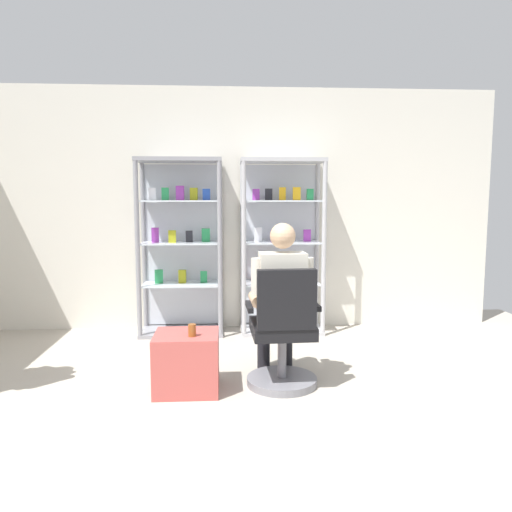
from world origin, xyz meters
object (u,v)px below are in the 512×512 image
at_px(display_cabinet_right, 281,245).
at_px(tea_glass, 192,330).
at_px(display_cabinet_left, 181,245).
at_px(storage_crate, 187,362).
at_px(office_chair, 283,338).
at_px(seated_shopkeeper, 280,294).

bearing_deg(display_cabinet_right, tea_glass, -116.29).
distance_m(display_cabinet_left, storage_crate, 1.85).
xyz_separation_m(display_cabinet_right, office_chair, (-0.17, -1.67, -0.57)).
height_order(seated_shopkeeper, storage_crate, seated_shopkeeper).
distance_m(seated_shopkeeper, tea_glass, 0.77).
bearing_deg(seated_shopkeeper, display_cabinet_right, 83.25).
distance_m(storage_crate, tea_glass, 0.29).
bearing_deg(storage_crate, display_cabinet_right, 61.36).
bearing_deg(seated_shopkeeper, display_cabinet_left, 121.48).
bearing_deg(display_cabinet_right, display_cabinet_left, 179.97).
bearing_deg(office_chair, storage_crate, -178.84).
height_order(office_chair, seated_shopkeeper, seated_shopkeeper).
relative_size(display_cabinet_right, seated_shopkeeper, 1.47).
height_order(seated_shopkeeper, tea_glass, seated_shopkeeper).
distance_m(display_cabinet_left, tea_glass, 1.84).
relative_size(seated_shopkeeper, tea_glass, 13.88).
distance_m(display_cabinet_left, office_chair, 1.99).
distance_m(display_cabinet_right, office_chair, 1.77).
bearing_deg(display_cabinet_left, tea_glass, -82.53).
xyz_separation_m(seated_shopkeeper, tea_glass, (-0.69, -0.26, -0.22)).
bearing_deg(storage_crate, display_cabinet_left, 96.12).
bearing_deg(display_cabinet_left, storage_crate, -83.88).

